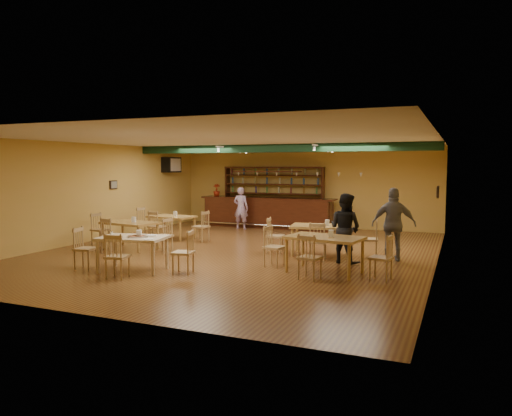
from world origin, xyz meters
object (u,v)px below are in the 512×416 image
at_px(dining_table_a, 172,227).
at_px(dining_table_b, 321,240).
at_px(patron_bar, 241,208).
at_px(near_table, 133,254).
at_px(patron_right_a, 345,228).
at_px(bar_counter, 267,212).
at_px(dining_table_d, 324,255).
at_px(dining_table_c, 130,235).

relative_size(dining_table_a, dining_table_b, 0.93).
xyz_separation_m(dining_table_b, patron_bar, (-4.09, 3.90, 0.38)).
bearing_deg(near_table, dining_table_a, 101.88).
distance_m(dining_table_a, patron_right_a, 6.26).
distance_m(dining_table_a, near_table, 4.86).
xyz_separation_m(bar_counter, near_table, (0.07, -8.23, -0.18)).
relative_size(near_table, patron_right_a, 0.86).
bearing_deg(patron_bar, dining_table_b, 132.52).
distance_m(bar_counter, near_table, 8.23).
distance_m(dining_table_a, dining_table_d, 6.55).
relative_size(bar_counter, patron_bar, 3.35).
height_order(dining_table_a, patron_bar, patron_bar).
height_order(near_table, patron_bar, patron_bar).
height_order(dining_table_b, patron_bar, patron_bar).
relative_size(dining_table_a, patron_bar, 0.94).
bearing_deg(dining_table_a, bar_counter, 72.76).
xyz_separation_m(near_table, patron_bar, (-0.78, 7.40, 0.39)).
height_order(dining_table_c, patron_right_a, patron_right_a).
xyz_separation_m(bar_counter, dining_table_a, (-1.80, -3.75, -0.20)).
height_order(bar_counter, patron_right_a, patron_right_a).
distance_m(dining_table_c, near_table, 3.02).
relative_size(dining_table_a, dining_table_c, 0.96).
distance_m(bar_counter, dining_table_b, 5.81).
relative_size(dining_table_a, dining_table_d, 0.91).
distance_m(patron_bar, patron_right_a, 6.78).
xyz_separation_m(dining_table_c, dining_table_d, (5.82, -0.90, 0.02)).
bearing_deg(dining_table_b, bar_counter, 116.71).
relative_size(dining_table_d, near_table, 1.11).
distance_m(dining_table_a, dining_table_c, 2.12).
bearing_deg(dining_table_d, patron_right_a, 91.09).
bearing_deg(dining_table_b, patron_right_a, -53.89).
bearing_deg(dining_table_c, patron_bar, 85.52).
bearing_deg(dining_table_b, dining_table_d, -81.81).
bearing_deg(dining_table_b, near_table, -142.25).
height_order(dining_table_d, patron_bar, patron_bar).
height_order(dining_table_b, dining_table_c, dining_table_b).
xyz_separation_m(patron_bar, patron_right_a, (4.89, -4.70, 0.06)).
xyz_separation_m(dining_table_a, dining_table_d, (5.81, -3.02, 0.04)).
height_order(dining_table_d, patron_right_a, patron_right_a).
height_order(dining_table_d, near_table, dining_table_d).
bearing_deg(patron_right_a, dining_table_c, 25.15).
xyz_separation_m(dining_table_d, near_table, (-3.94, -1.46, -0.02)).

